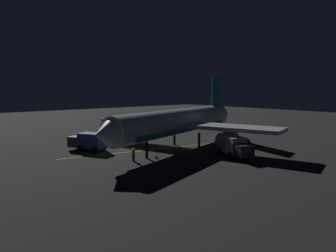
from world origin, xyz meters
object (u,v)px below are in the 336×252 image
airliner (180,122)px  traffic_cone_near_right (156,156)px  ground_crew_worker (133,154)px  traffic_cone_near_left (174,154)px  baggage_truck (89,142)px  catering_truck (234,147)px

airliner → traffic_cone_near_right: airliner is taller
ground_crew_worker → traffic_cone_near_left: bearing=-100.3°
traffic_cone_near_left → traffic_cone_near_right: same height
baggage_truck → ground_crew_worker: 9.62m
airliner → baggage_truck: airliner is taller
airliner → traffic_cone_near_left: 6.77m
baggage_truck → catering_truck: catering_truck is taller
traffic_cone_near_right → traffic_cone_near_left: bearing=-98.7°
catering_truck → traffic_cone_near_right: (5.87, 8.24, -1.06)m
ground_crew_worker → traffic_cone_near_right: (-0.63, -3.06, -0.64)m
airliner → catering_truck: 9.47m
baggage_truck → catering_truck: size_ratio=0.99×
catering_truck → traffic_cone_near_right: catering_truck is taller
ground_crew_worker → traffic_cone_near_right: bearing=-101.6°
traffic_cone_near_left → traffic_cone_near_right: bearing=81.3°
catering_truck → traffic_cone_near_left: bearing=45.6°
traffic_cone_near_left → catering_truck: bearing=-134.4°
airliner → catering_truck: (-9.06, -1.10, -2.52)m
catering_truck → traffic_cone_near_right: size_ratio=10.60×
traffic_cone_near_right → baggage_truck: bearing=22.0°
baggage_truck → traffic_cone_near_right: (-10.19, -4.12, -1.03)m
traffic_cone_near_left → traffic_cone_near_right: 2.69m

